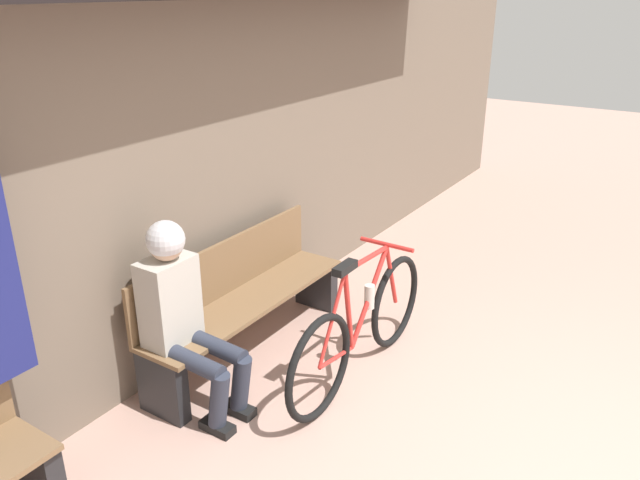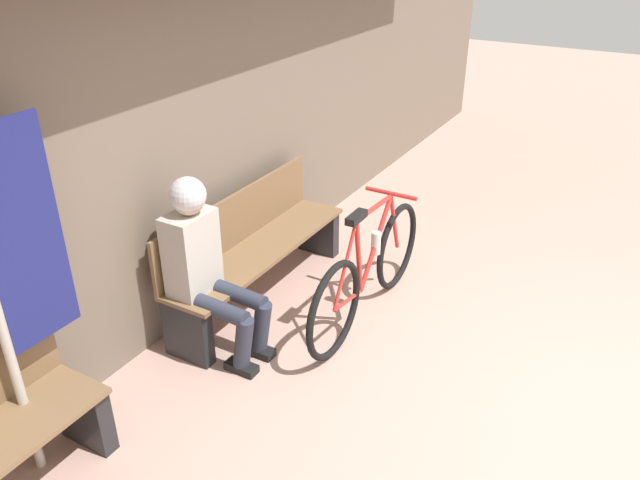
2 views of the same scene
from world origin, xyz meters
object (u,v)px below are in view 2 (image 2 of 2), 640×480
(bicycle, at_px, (369,272))
(person_seated, at_px, (204,258))
(banner_pole, at_px, (16,266))
(park_bench_near, at_px, (255,250))

(bicycle, height_order, person_seated, person_seated)
(banner_pole, bearing_deg, person_seated, -7.84)
(park_bench_near, distance_m, person_seated, 0.77)
(park_bench_near, bearing_deg, person_seated, -170.61)
(bicycle, distance_m, banner_pole, 2.35)
(park_bench_near, xyz_separation_m, banner_pole, (-1.83, 0.04, 0.77))
(bicycle, xyz_separation_m, person_seated, (-0.88, 0.75, 0.33))
(person_seated, bearing_deg, banner_pole, 172.16)
(park_bench_near, distance_m, bicycle, 0.89)
(park_bench_near, relative_size, person_seated, 1.46)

